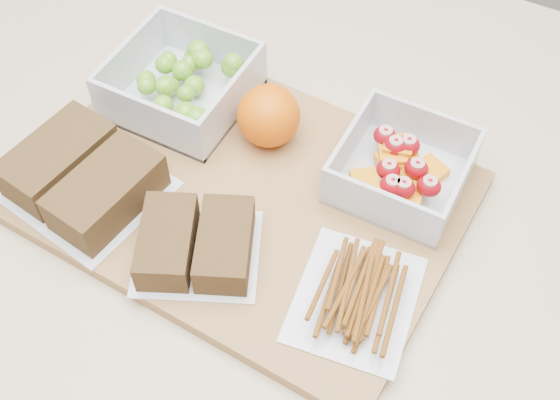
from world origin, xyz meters
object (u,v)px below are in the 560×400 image
at_px(orange, 268,116).
at_px(sandwich_bag_left, 83,177).
at_px(sandwich_bag_center, 196,244).
at_px(grape_container, 185,83).
at_px(pretzel_bag, 357,292).
at_px(fruit_container, 401,170).
at_px(cutting_board, 244,195).

relative_size(orange, sandwich_bag_left, 0.40).
bearing_deg(orange, sandwich_bag_left, -130.90).
relative_size(orange, sandwich_bag_center, 0.45).
relative_size(grape_container, pretzel_bag, 0.98).
xyz_separation_m(sandwich_bag_left, pretzel_bag, (0.29, 0.01, -0.01)).
relative_size(sandwich_bag_left, pretzel_bag, 1.17).
bearing_deg(pretzel_bag, grape_container, 152.03).
bearing_deg(pretzel_bag, fruit_container, 96.43).
xyz_separation_m(sandwich_bag_left, sandwich_bag_center, (0.14, -0.01, -0.00)).
bearing_deg(orange, grape_container, 176.28).
xyz_separation_m(cutting_board, orange, (-0.01, 0.07, 0.04)).
xyz_separation_m(orange, sandwich_bag_center, (0.01, -0.16, -0.02)).
distance_m(grape_container, fruit_container, 0.25).
relative_size(orange, pretzel_bag, 0.47).
distance_m(sandwich_bag_left, sandwich_bag_center, 0.14).
bearing_deg(cutting_board, pretzel_bag, -19.22).
bearing_deg(cutting_board, orange, 101.20).
bearing_deg(sandwich_bag_left, pretzel_bag, 2.40).
bearing_deg(sandwich_bag_center, fruit_container, 51.20).
bearing_deg(pretzel_bag, orange, 139.99).
bearing_deg(grape_container, sandwich_bag_left, -97.78).
height_order(grape_container, sandwich_bag_left, grape_container).
relative_size(grape_container, orange, 2.07).
relative_size(cutting_board, sandwich_bag_center, 2.86).
xyz_separation_m(fruit_container, sandwich_bag_left, (-0.27, -0.15, 0.00)).
distance_m(fruit_container, sandwich_bag_center, 0.21).
distance_m(cutting_board, orange, 0.08).
bearing_deg(sandwich_bag_center, orange, 93.63).
bearing_deg(fruit_container, sandwich_bag_left, -150.34).
bearing_deg(pretzel_bag, sandwich_bag_left, -177.60).
xyz_separation_m(fruit_container, orange, (-0.14, -0.01, 0.01)).
xyz_separation_m(cutting_board, sandwich_bag_left, (-0.14, -0.07, 0.03)).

